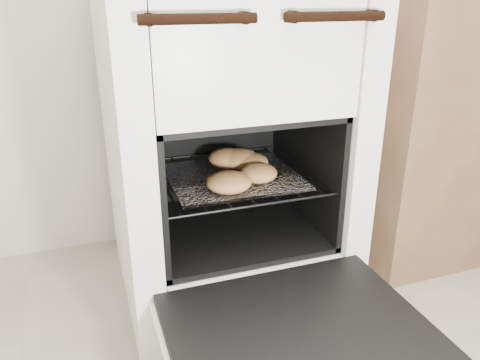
% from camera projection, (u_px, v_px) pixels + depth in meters
% --- Properties ---
extents(stove, '(0.64, 0.71, 0.98)m').
position_uv_depth(stove, '(223.00, 145.00, 1.39)').
color(stove, white).
rests_on(stove, ground).
extents(oven_door, '(0.58, 0.45, 0.04)m').
position_uv_depth(oven_door, '(298.00, 333.00, 1.02)').
color(oven_door, black).
rests_on(oven_door, stove).
extents(oven_rack, '(0.47, 0.45, 0.01)m').
position_uv_depth(oven_rack, '(230.00, 176.00, 1.36)').
color(oven_rack, black).
rests_on(oven_rack, stove).
extents(foil_sheet, '(0.36, 0.32, 0.01)m').
position_uv_depth(foil_sheet, '(233.00, 177.00, 1.33)').
color(foil_sheet, silver).
rests_on(foil_sheet, oven_rack).
extents(baked_rolls, '(0.26, 0.34, 0.05)m').
position_uv_depth(baked_rolls, '(239.00, 164.00, 1.35)').
color(baked_rolls, tan).
rests_on(baked_rolls, foil_sheet).
extents(counter, '(0.92, 0.62, 0.91)m').
position_uv_depth(counter, '(454.00, 119.00, 1.77)').
color(counter, brown).
rests_on(counter, ground).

